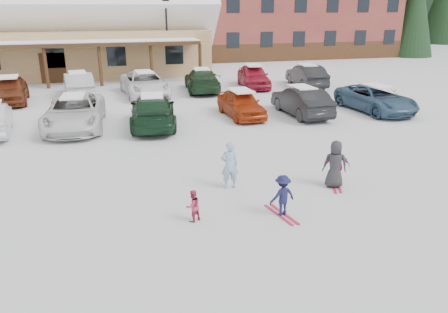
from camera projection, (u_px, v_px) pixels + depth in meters
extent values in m
plane|color=silver|center=(223.00, 199.00, 13.10)|extent=(160.00, 160.00, 0.00)
cube|color=tan|center=(33.00, 52.00, 35.96)|extent=(28.00, 10.00, 3.60)
cube|color=#422814|center=(17.00, 45.00, 29.93)|extent=(25.20, 2.60, 0.25)
cube|color=white|center=(26.00, 4.00, 34.72)|extent=(29.12, 9.69, 9.69)
cube|color=maroon|center=(276.00, 0.00, 49.64)|extent=(24.00, 14.00, 12.00)
cube|color=maroon|center=(139.00, 15.00, 46.46)|extent=(7.00, 12.60, 9.00)
cube|color=#422814|center=(298.00, 52.00, 44.96)|extent=(24.00, 0.10, 1.80)
cylinder|color=black|center=(167.00, 41.00, 34.00)|extent=(0.16, 0.16, 5.68)
cube|color=black|center=(166.00, 1.00, 33.02)|extent=(0.50, 0.25, 0.25)
cylinder|color=black|center=(409.00, 50.00, 49.24)|extent=(0.60, 0.60, 1.32)
cylinder|color=black|center=(182.00, 47.00, 54.55)|extent=(0.60, 0.60, 1.08)
cone|color=black|center=(181.00, 8.00, 53.04)|extent=(3.96, 3.96, 8.10)
cylinder|color=black|center=(371.00, 40.00, 62.97)|extent=(0.60, 0.60, 1.38)
imported|color=#8FA5D1|center=(230.00, 165.00, 13.68)|extent=(0.56, 0.37, 1.54)
imported|color=#B32C51|center=(193.00, 206.00, 11.65)|extent=(0.54, 0.50, 0.90)
imported|color=#15163C|center=(282.00, 196.00, 11.93)|extent=(0.84, 0.59, 1.18)
cube|color=#C51C3E|center=(281.00, 214.00, 12.12)|extent=(0.48, 1.41, 0.03)
imported|color=#BD2494|center=(337.00, 166.00, 13.93)|extent=(0.84, 0.58, 1.33)
cube|color=#C51C3E|center=(336.00, 185.00, 14.14)|extent=(0.69, 1.38, 0.03)
imported|color=#28282B|center=(335.00, 164.00, 13.77)|extent=(0.87, 0.72, 1.53)
imported|color=silver|center=(75.00, 112.00, 20.37)|extent=(2.80, 5.67, 1.55)
imported|color=#13321C|center=(153.00, 111.00, 20.70)|extent=(2.57, 5.30, 1.49)
imported|color=#AD350F|center=(241.00, 104.00, 22.53)|extent=(1.87, 4.15, 1.38)
imported|color=black|center=(301.00, 101.00, 22.82)|extent=(1.77, 4.61, 1.50)
imported|color=#375772|center=(376.00, 99.00, 23.64)|extent=(2.81, 5.27, 1.41)
imported|color=maroon|center=(10.00, 90.00, 25.67)|extent=(2.28, 4.71, 1.55)
imported|color=#B1B1B6|center=(78.00, 84.00, 27.42)|extent=(2.21, 4.85, 1.54)
imported|color=white|center=(145.00, 84.00, 27.70)|extent=(3.11, 5.76, 1.54)
imported|color=#1C381F|center=(202.00, 80.00, 29.16)|extent=(2.57, 5.30, 1.49)
imported|color=#A91D33|center=(254.00, 76.00, 30.50)|extent=(2.39, 4.77, 1.56)
imported|color=black|center=(306.00, 76.00, 30.80)|extent=(1.93, 4.74, 1.53)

